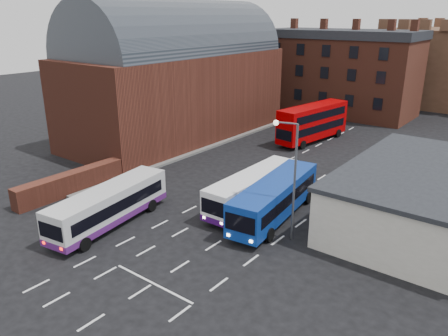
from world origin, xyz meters
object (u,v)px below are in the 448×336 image
Objects in this scene: bus_white_outbound at (109,204)px; bus_blue at (275,197)px; street_lamp at (291,170)px; bus_red_double at (313,122)px; pedestrian_red at (71,216)px; pedestrian_beige at (56,215)px; bus_white_inbound at (253,187)px.

bus_white_outbound is 0.96× the size of bus_blue.
bus_blue is 1.35× the size of street_lamp.
bus_red_double reaches higher than pedestrian_red.
bus_blue reaches higher than pedestrian_beige.
pedestrian_red reaches higher than pedestrian_beige.
street_lamp is at bearing 148.59° from bus_white_inbound.
street_lamp is (2.33, -2.11, 3.17)m from bus_blue.
bus_red_double is 24.82m from street_lamp.
bus_red_double reaches higher than bus_blue.
bus_red_double is at bearing 113.24° from street_lamp.
pedestrian_red is at bearing -148.22° from street_lamp.
pedestrian_red is 1.25× the size of pedestrian_beige.
pedestrian_beige is at bearing -151.15° from bus_white_outbound.
pedestrian_beige is at bearing 90.08° from bus_red_double.
street_lamp reaches higher than bus_white_inbound.
bus_blue is 21.87m from bus_red_double.
street_lamp is 15.75m from pedestrian_red.
pedestrian_beige is at bearing 7.12° from pedestrian_red.
street_lamp is at bearing -157.74° from pedestrian_red.
bus_red_double is (-4.96, 19.84, 0.67)m from bus_white_inbound.
bus_blue is (2.45, -0.73, 0.10)m from bus_white_inbound.
bus_white_outbound is 2.82m from pedestrian_red.
bus_blue is 15.93m from pedestrian_beige.
bus_white_outbound is at bearing 53.72° from bus_white_inbound.
bus_white_outbound is 7.39× the size of pedestrian_beige.
pedestrian_red is (-3.21, -30.70, -1.41)m from bus_red_double.
bus_white_outbound is at bearing -159.09° from pedestrian_beige.
bus_white_inbound is 0.93× the size of bus_blue.
bus_blue reaches higher than pedestrian_red.
bus_white_inbound reaches higher than pedestrian_beige.
bus_white_outbound is 13.05m from street_lamp.
bus_white_inbound is 5.74× the size of pedestrian_red.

